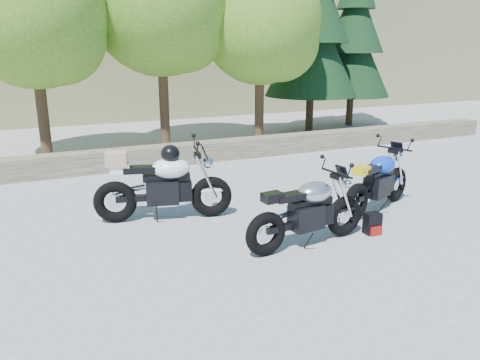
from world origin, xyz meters
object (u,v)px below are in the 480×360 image
Objects in this scene: white_bike at (163,184)px; backpack at (373,224)px; silver_bike at (308,212)px; blue_bike at (378,182)px.

backpack is at bearing -21.41° from white_bike.
silver_bike is at bearing -35.75° from white_bike.
silver_bike is 1.03× the size of blue_bike.
white_bike reaches higher than silver_bike.
silver_bike reaches higher than backpack.
white_bike reaches higher than blue_bike.
blue_bike is at bearing 49.82° from backpack.
silver_bike is 1.23m from backpack.
blue_bike is at bearing -3.22° from white_bike.
blue_bike is at bearing 16.67° from silver_bike.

